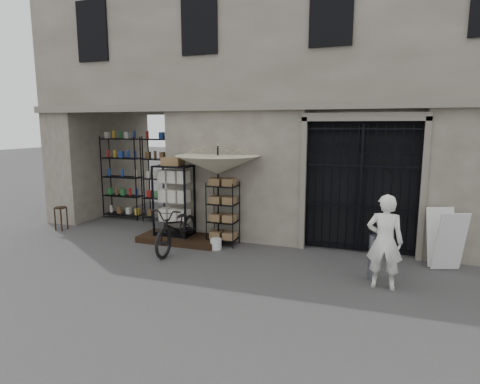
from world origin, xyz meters
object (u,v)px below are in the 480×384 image
at_px(wooden_stool, 61,218).
at_px(easel_sign, 445,239).
at_px(display_cabinet, 174,204).
at_px(market_umbrella, 218,160).
at_px(bicycle, 178,250).
at_px(wire_rack, 223,214).
at_px(white_bucket, 216,244).
at_px(shopkeeper, 382,287).
at_px(steel_bollard, 373,258).

height_order(wooden_stool, easel_sign, easel_sign).
height_order(display_cabinet, wooden_stool, display_cabinet).
distance_m(market_umbrella, bicycle, 2.27).
distance_m(display_cabinet, wire_rack, 1.28).
height_order(wire_rack, white_bucket, wire_rack).
distance_m(market_umbrella, shopkeeper, 4.47).
xyz_separation_m(bicycle, shopkeeper, (4.42, -0.75, 0.00)).
bearing_deg(shopkeeper, display_cabinet, -13.35).
xyz_separation_m(wooden_stool, easel_sign, (9.42, 0.09, 0.27)).
bearing_deg(display_cabinet, steel_bollard, 1.45).
relative_size(market_umbrella, white_bucket, 10.82).
distance_m(bicycle, shopkeeper, 4.48).
relative_size(wooden_stool, steel_bollard, 0.74).
bearing_deg(steel_bollard, easel_sign, 38.98).
height_order(display_cabinet, easel_sign, display_cabinet).
relative_size(white_bucket, steel_bollard, 0.31).
relative_size(display_cabinet, easel_sign, 1.58).
xyz_separation_m(wire_rack, steel_bollard, (3.41, -1.17, -0.32)).
height_order(market_umbrella, easel_sign, market_umbrella).
relative_size(display_cabinet, wooden_stool, 2.93).
bearing_deg(easel_sign, shopkeeper, -149.59).
xyz_separation_m(display_cabinet, wire_rack, (1.26, 0.08, -0.18)).
bearing_deg(wooden_stool, bicycle, -8.00).
xyz_separation_m(white_bucket, bicycle, (-0.81, -0.32, -0.13)).
bearing_deg(display_cabinet, easel_sign, 14.44).
xyz_separation_m(steel_bollard, easel_sign, (1.33, 1.08, 0.18)).
height_order(bicycle, steel_bollard, bicycle).
xyz_separation_m(display_cabinet, shopkeeper, (4.86, -1.40, -0.92)).
bearing_deg(easel_sign, wooden_stool, 160.75).
relative_size(wire_rack, white_bucket, 5.81).
height_order(bicycle, shopkeeper, bicycle).
distance_m(white_bucket, easel_sign, 4.80).
bearing_deg(market_umbrella, wooden_stool, -177.84).
distance_m(display_cabinet, market_umbrella, 1.60).
height_order(shopkeeper, easel_sign, easel_sign).
bearing_deg(white_bucket, shopkeeper, -16.53).
bearing_deg(wire_rack, market_umbrella, 170.96).
bearing_deg(bicycle, wire_rack, 39.31).
relative_size(display_cabinet, bicycle, 0.94).
distance_m(wire_rack, easel_sign, 4.75).
distance_m(wooden_stool, easel_sign, 9.42).
xyz_separation_m(market_umbrella, shopkeeper, (3.71, -1.46, -2.03)).
bearing_deg(wooden_stool, steel_bollard, -6.94).
distance_m(wire_rack, bicycle, 1.33).
distance_m(steel_bollard, shopkeeper, 0.55).
xyz_separation_m(display_cabinet, market_umbrella, (1.15, 0.06, 1.11)).
bearing_deg(wooden_stool, shopkeeper, -8.86).
xyz_separation_m(white_bucket, shopkeeper, (3.62, -1.07, -0.13)).
bearing_deg(wire_rack, steel_bollard, -35.26).
distance_m(white_bucket, steel_bollard, 3.53).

